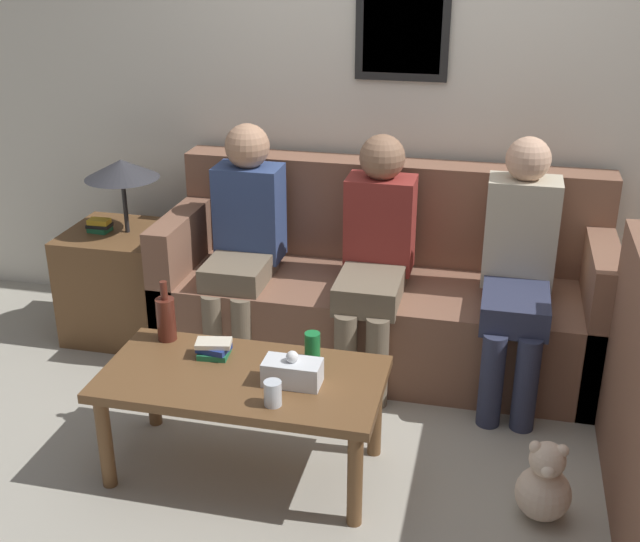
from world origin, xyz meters
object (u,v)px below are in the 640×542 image
at_px(drinking_glass, 273,393).
at_px(person_left, 244,233).
at_px(couch_main, 383,294).
at_px(person_middle, 376,249).
at_px(person_right, 518,262).
at_px(wine_bottle, 166,318).
at_px(coffee_table, 242,388).
at_px(teddy_bear, 544,485).

distance_m(drinking_glass, person_left, 1.29).
distance_m(couch_main, drinking_glass, 1.35).
height_order(couch_main, drinking_glass, couch_main).
xyz_separation_m(couch_main, drinking_glass, (-0.22, -1.32, 0.16)).
bearing_deg(drinking_glass, person_middle, 80.37).
distance_m(drinking_glass, person_right, 1.44).
bearing_deg(person_left, drinking_glass, -67.35).
bearing_deg(drinking_glass, couch_main, 80.76).
distance_m(wine_bottle, person_left, 0.79).
height_order(couch_main, person_left, person_left).
xyz_separation_m(couch_main, coffee_table, (-0.40, -1.14, 0.05)).
bearing_deg(couch_main, teddy_bear, -54.82).
bearing_deg(wine_bottle, person_right, 25.95).
height_order(drinking_glass, person_right, person_right).
bearing_deg(teddy_bear, wine_bottle, 171.48).
xyz_separation_m(person_left, person_right, (1.38, -0.05, -0.01)).
xyz_separation_m(coffee_table, person_right, (1.07, 0.94, 0.28)).
bearing_deg(coffee_table, couch_main, 70.59).
xyz_separation_m(person_middle, teddy_bear, (0.84, -1.00, -0.52)).
xyz_separation_m(coffee_table, teddy_bear, (1.22, -0.03, -0.25)).
bearing_deg(person_right, wine_bottle, -154.05).
xyz_separation_m(drinking_glass, person_left, (-0.49, 1.18, 0.17)).
xyz_separation_m(couch_main, wine_bottle, (-0.82, -0.92, 0.22)).
relative_size(coffee_table, wine_bottle, 4.16).
distance_m(coffee_table, person_right, 1.45).
distance_m(coffee_table, person_left, 1.08).
height_order(coffee_table, person_left, person_left).
xyz_separation_m(drinking_glass, person_middle, (0.20, 1.16, 0.16)).
bearing_deg(wine_bottle, person_left, 82.07).
bearing_deg(person_left, couch_main, 11.52).
bearing_deg(person_right, coffee_table, -138.69).
distance_m(person_left, person_right, 1.38).
bearing_deg(person_left, person_right, -2.19).
height_order(person_right, teddy_bear, person_right).
xyz_separation_m(couch_main, teddy_bear, (0.82, -1.17, -0.20)).
bearing_deg(wine_bottle, teddy_bear, -8.52).
height_order(wine_bottle, person_left, person_left).
bearing_deg(coffee_table, person_middle, 68.55).
height_order(person_left, person_right, person_right).
distance_m(coffee_table, teddy_bear, 1.25).
xyz_separation_m(drinking_glass, person_right, (0.89, 1.13, 0.16)).
relative_size(wine_bottle, person_left, 0.22).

